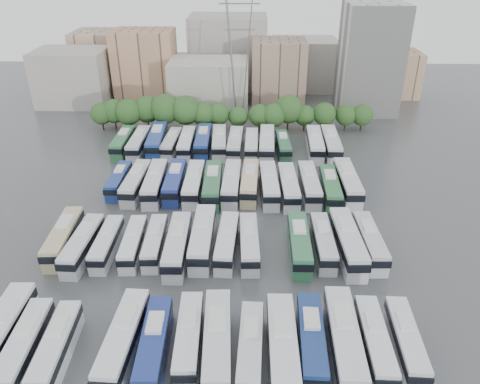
{
  "coord_description": "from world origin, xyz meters",
  "views": [
    {
      "loc": [
        4.8,
        -59.43,
        38.85
      ],
      "look_at": [
        3.2,
        6.82,
        3.0
      ],
      "focal_mm": 35.0,
      "sensor_mm": 36.0,
      "label": 1
    }
  ],
  "objects_px": {
    "bus_r0_s0": "(0,335)",
    "bus_r1_s11": "(323,242)",
    "bus_r0_s11": "(344,340)",
    "bus_r0_s12": "(374,342)",
    "bus_r2_s2": "(136,182)",
    "bus_r3_s5": "(203,141)",
    "bus_r2_s1": "(119,180)",
    "bus_r0_s7": "(217,342)",
    "bus_r3_s2": "(157,140)",
    "bus_r2_s10": "(289,186)",
    "bus_r3_s6": "(219,142)",
    "bus_r1_s12": "(347,242)",
    "bus_r3_s12": "(315,144)",
    "bus_r3_s4": "(187,143)",
    "bus_r1_s0": "(64,237)",
    "bus_r0_s10": "(311,341)",
    "bus_r3_s1": "(139,143)",
    "bus_r3_s8": "(252,144)",
    "bus_r3_s0": "(123,142)",
    "bus_r3_s10": "(283,145)",
    "bus_r1_s1": "(83,244)",
    "bus_r2_s6": "(213,185)",
    "electricity_pylon": "(239,41)",
    "bus_r3_s13": "(331,144)",
    "bus_r2_s7": "(232,183)",
    "bus_r2_s8": "(250,182)",
    "bus_r1_s4": "(155,242)",
    "bus_r0_s8": "(250,348)",
    "bus_r1_s2": "(107,243)",
    "bus_r0_s2": "(57,347)",
    "bus_r0_s13": "(406,341)",
    "bus_r1_s3": "(133,243)",
    "bus_r2_s11": "(309,184)",
    "bus_r0_s6": "(189,338)",
    "bus_r3_s7": "(235,144)",
    "bus_r3_s9": "(267,143)",
    "apartment_tower": "(370,59)",
    "bus_r1_s8": "(249,242)",
    "bus_r0_s9": "(283,349)",
    "bus_r1_s13": "(370,242)",
    "bus_r0_s5": "(154,345)",
    "bus_r2_s12": "(330,188)",
    "bus_r0_s1": "(25,346)",
    "bus_r2_s3": "(155,183)",
    "bus_r2_s13": "(347,182)",
    "bus_r2_s5": "(194,183)",
    "bus_r1_s6": "(203,237)"
  },
  "relations": [
    {
      "from": "bus_r2_s10",
      "to": "bus_r3_s6",
      "type": "distance_m",
      "value": 23.36
    },
    {
      "from": "bus_r3_s12",
      "to": "bus_r3_s4",
      "type": "bearing_deg",
      "value": -177.85
    },
    {
      "from": "bus_r0_s8",
      "to": "bus_r3_s9",
      "type": "relative_size",
      "value": 0.83
    },
    {
      "from": "bus_r2_s7",
      "to": "bus_r0_s8",
      "type": "bearing_deg",
      "value": -83.34
    },
    {
      "from": "bus_r2_s1",
      "to": "bus_r0_s9",
      "type": "bearing_deg",
      "value": -54.87
    },
    {
      "from": "bus_r1_s8",
      "to": "bus_r2_s2",
      "type": "height_order",
      "value": "bus_r2_s2"
    },
    {
      "from": "bus_r2_s8",
      "to": "bus_r1_s4",
      "type": "bearing_deg",
      "value": -123.63
    },
    {
      "from": "bus_r3_s1",
      "to": "bus_r1_s13",
      "type": "bearing_deg",
      "value": -40.36
    },
    {
      "from": "bus_r1_s2",
      "to": "bus_r3_s5",
      "type": "height_order",
      "value": "bus_r3_s5"
    },
    {
      "from": "bus_r0_s13",
      "to": "bus_r0_s1",
      "type": "bearing_deg",
      "value": -174.89
    },
    {
      "from": "bus_r0_s10",
      "to": "bus_r1_s11",
      "type": "distance_m",
      "value": 18.75
    },
    {
      "from": "bus_r0_s1",
      "to": "bus_r2_s8",
      "type": "bearing_deg",
      "value": 55.83
    },
    {
      "from": "bus_r0_s0",
      "to": "bus_r1_s11",
      "type": "height_order",
      "value": "bus_r0_s0"
    },
    {
      "from": "bus_r3_s0",
      "to": "bus_r3_s10",
      "type": "bearing_deg",
      "value": -0.75
    },
    {
      "from": "bus_r1_s6",
      "to": "bus_r2_s3",
      "type": "bearing_deg",
      "value": 120.68
    },
    {
      "from": "bus_r0_s2",
      "to": "bus_r0_s13",
      "type": "distance_m",
      "value": 36.43
    },
    {
      "from": "bus_r0_s0",
      "to": "bus_r1_s0",
      "type": "relative_size",
      "value": 1.09
    },
    {
      "from": "bus_r0_s6",
      "to": "bus_r3_s12",
      "type": "xyz_separation_m",
      "value": [
        19.49,
        53.23,
        0.28
      ]
    },
    {
      "from": "bus_r0_s1",
      "to": "bus_r3_s12",
      "type": "bearing_deg",
      "value": 53.9
    },
    {
      "from": "bus_r1_s1",
      "to": "bus_r2_s6",
      "type": "relative_size",
      "value": 0.91
    },
    {
      "from": "bus_r3_s9",
      "to": "bus_r3_s10",
      "type": "relative_size",
      "value": 1.2
    },
    {
      "from": "bus_r1_s2",
      "to": "bus_r2_s13",
      "type": "bearing_deg",
      "value": 26.87
    },
    {
      "from": "electricity_pylon",
      "to": "bus_r3_s13",
      "type": "height_order",
      "value": "electricity_pylon"
    },
    {
      "from": "bus_r2_s7",
      "to": "bus_r3_s1",
      "type": "xyz_separation_m",
      "value": [
        -19.79,
        17.61,
        -0.04
      ]
    },
    {
      "from": "bus_r0_s6",
      "to": "bus_r3_s13",
      "type": "height_order",
      "value": "bus_r3_s13"
    },
    {
      "from": "bus_r2_s8",
      "to": "bus_r0_s11",
      "type": "bearing_deg",
      "value": -72.16
    },
    {
      "from": "bus_r1_s8",
      "to": "bus_r3_s12",
      "type": "height_order",
      "value": "bus_r3_s12"
    },
    {
      "from": "apartment_tower",
      "to": "bus_r0_s8",
      "type": "bearing_deg",
      "value": -109.3
    },
    {
      "from": "bus_r0_s12",
      "to": "bus_r1_s11",
      "type": "relative_size",
      "value": 0.99
    },
    {
      "from": "bus_r0_s10",
      "to": "bus_r3_s1",
      "type": "distance_m",
      "value": 60.81
    },
    {
      "from": "bus_r2_s3",
      "to": "bus_r3_s5",
      "type": "bearing_deg",
      "value": 69.5
    },
    {
      "from": "bus_r0_s2",
      "to": "bus_r0_s13",
      "type": "bearing_deg",
      "value": 0.34
    },
    {
      "from": "bus_r0_s7",
      "to": "bus_r1_s12",
      "type": "xyz_separation_m",
      "value": [
        16.77,
        18.61,
        0.07
      ]
    },
    {
      "from": "bus_r1_s3",
      "to": "bus_r2_s11",
      "type": "bearing_deg",
      "value": 31.6
    },
    {
      "from": "bus_r3_s2",
      "to": "bus_r3_s8",
      "type": "relative_size",
      "value": 1.16
    },
    {
      "from": "bus_r1_s11",
      "to": "bus_r3_s7",
      "type": "height_order",
      "value": "bus_r3_s7"
    },
    {
      "from": "bus_r0_s11",
      "to": "bus_r0_s12",
      "type": "xyz_separation_m",
      "value": [
        3.24,
        0.14,
        -0.31
      ]
    },
    {
      "from": "bus_r0_s11",
      "to": "bus_r3_s8",
      "type": "relative_size",
      "value": 1.13
    },
    {
      "from": "bus_r2_s10",
      "to": "bus_r3_s12",
      "type": "xyz_separation_m",
      "value": [
        6.65,
        18.73,
        0.09
      ]
    },
    {
      "from": "bus_r1_s12",
      "to": "bus_r1_s11",
      "type": "bearing_deg",
      "value": 171.49
    },
    {
      "from": "bus_r2_s13",
      "to": "bus_r3_s10",
      "type": "distance_m",
      "value": 19.84
    },
    {
      "from": "bus_r2_s5",
      "to": "bus_r3_s8",
      "type": "height_order",
      "value": "bus_r2_s5"
    },
    {
      "from": "bus_r2_s3",
      "to": "bus_r0_s6",
      "type": "bearing_deg",
      "value": -75.52
    },
    {
      "from": "bus_r2_s2",
      "to": "bus_r3_s5",
      "type": "height_order",
      "value": "bus_r3_s5"
    },
    {
      "from": "bus_r0_s7",
      "to": "bus_r3_s2",
      "type": "relative_size",
      "value": 0.95
    },
    {
      "from": "bus_r0_s11",
      "to": "bus_r2_s1",
      "type": "xyz_separation_m",
      "value": [
        -33.01,
        36.8,
        -0.39
      ]
    },
    {
      "from": "bus_r2_s6",
      "to": "bus_r3_s4",
      "type": "relative_size",
      "value": 1.06
    },
    {
      "from": "bus_r0_s5",
      "to": "bus_r2_s12",
      "type": "xyz_separation_m",
      "value": [
        23.31,
        35.34,
        0.09
      ]
    },
    {
      "from": "bus_r2_s1",
      "to": "bus_r3_s6",
      "type": "bearing_deg",
      "value": 46.63
    },
    {
      "from": "bus_r0_s8",
      "to": "bus_r1_s2",
      "type": "distance_m",
      "value": 27.36
    }
  ]
}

